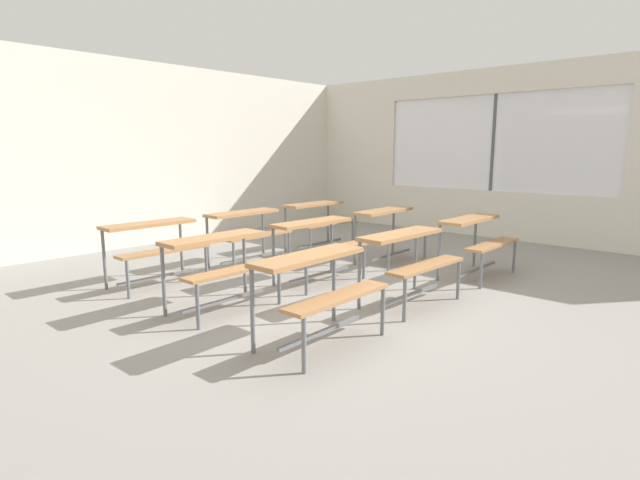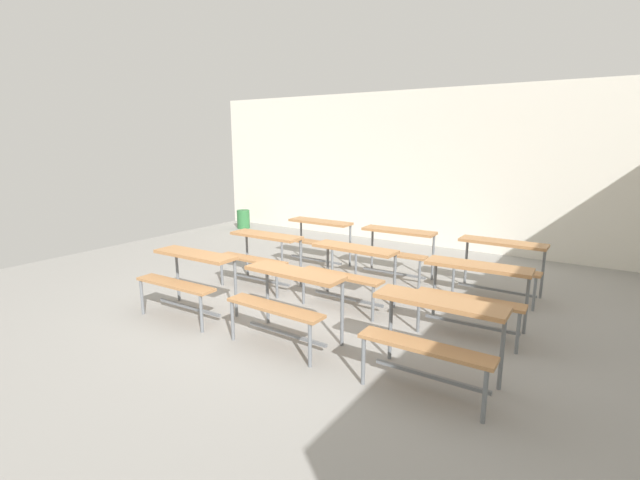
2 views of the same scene
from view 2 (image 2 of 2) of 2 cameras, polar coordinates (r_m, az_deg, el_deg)
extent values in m
cube|color=gray|center=(5.58, -4.79, -9.39)|extent=(10.00, 9.00, 0.05)
cube|color=silver|center=(9.16, 12.76, 8.76)|extent=(10.00, 0.12, 3.00)
cube|color=#A87547|center=(5.57, -15.54, -1.78)|extent=(1.11, 0.34, 0.04)
cube|color=#A87547|center=(5.44, -17.85, -5.32)|extent=(1.10, 0.24, 0.03)
cylinder|color=slate|center=(6.12, -17.56, -4.14)|extent=(0.04, 0.04, 0.72)
cylinder|color=slate|center=(5.42, -10.62, -5.89)|extent=(0.04, 0.04, 0.72)
cylinder|color=slate|center=(5.84, -21.58, -6.68)|extent=(0.04, 0.04, 0.44)
cylinder|color=slate|center=(5.10, -14.78, -8.95)|extent=(0.04, 0.04, 0.44)
cube|color=slate|center=(5.66, -16.22, -8.16)|extent=(1.00, 0.05, 0.03)
cube|color=#A87547|center=(4.65, -3.29, -4.15)|extent=(1.11, 0.36, 0.04)
cube|color=#A87547|center=(4.50, -5.80, -8.51)|extent=(1.11, 0.26, 0.03)
cylinder|color=slate|center=(5.17, -6.66, -6.68)|extent=(0.04, 0.04, 0.72)
cylinder|color=slate|center=(4.60, 2.82, -9.07)|extent=(0.04, 0.04, 0.72)
cylinder|color=slate|center=(4.85, -11.00, -9.91)|extent=(0.04, 0.04, 0.44)
cylinder|color=slate|center=(4.24, -1.29, -13.08)|extent=(0.04, 0.04, 0.44)
cube|color=slate|center=(4.76, -4.26, -11.71)|extent=(1.00, 0.07, 0.03)
cube|color=#A87547|center=(3.96, 14.92, -7.56)|extent=(1.10, 0.33, 0.04)
cube|color=#A87547|center=(3.78, 13.12, -13.02)|extent=(1.10, 0.23, 0.03)
cylinder|color=slate|center=(4.37, 8.91, -10.38)|extent=(0.04, 0.04, 0.72)
cylinder|color=slate|center=(4.11, 22.05, -12.72)|extent=(0.04, 0.04, 0.72)
cylinder|color=slate|center=(3.98, 5.49, -14.92)|extent=(0.04, 0.04, 0.44)
cylinder|color=slate|center=(3.70, 20.11, -18.01)|extent=(0.04, 0.04, 0.44)
cube|color=slate|center=(4.09, 13.78, -16.36)|extent=(1.00, 0.04, 0.03)
cube|color=#A87547|center=(6.48, -6.83, 0.57)|extent=(1.10, 0.33, 0.04)
cube|color=#A87547|center=(6.31, -8.60, -2.42)|extent=(1.10, 0.23, 0.03)
cylinder|color=slate|center=(6.98, -9.20, -1.66)|extent=(0.04, 0.04, 0.72)
cylinder|color=slate|center=(6.38, -2.46, -2.87)|extent=(0.04, 0.04, 0.72)
cylinder|color=slate|center=(6.64, -12.32, -3.80)|extent=(0.04, 0.04, 0.44)
cylinder|color=slate|center=(6.00, -5.48, -5.33)|extent=(0.04, 0.04, 0.44)
cube|color=slate|center=(6.53, -7.47, -4.97)|extent=(1.00, 0.04, 0.03)
cube|color=#A87547|center=(5.68, 4.38, -1.06)|extent=(1.11, 0.36, 0.04)
cube|color=#A87547|center=(5.50, 2.62, -4.54)|extent=(1.11, 0.26, 0.03)
cylinder|color=slate|center=(6.15, 0.99, -3.45)|extent=(0.04, 0.04, 0.72)
cylinder|color=slate|center=(5.67, 9.41, -5.00)|extent=(0.04, 0.04, 0.72)
cylinder|color=slate|center=(5.76, -2.11, -6.01)|extent=(0.04, 0.04, 0.44)
cylinder|color=slate|center=(5.25, 6.70, -7.97)|extent=(0.04, 0.04, 0.44)
cube|color=slate|center=(5.75, 3.56, -7.35)|extent=(1.00, 0.07, 0.03)
cube|color=#A87547|center=(5.17, 19.35, -3.14)|extent=(1.11, 0.36, 0.04)
cube|color=#A87547|center=(4.95, 18.34, -7.15)|extent=(1.11, 0.26, 0.03)
cylinder|color=slate|center=(5.51, 14.29, -5.75)|extent=(0.04, 0.04, 0.72)
cylinder|color=slate|center=(5.34, 24.68, -7.15)|extent=(0.04, 0.04, 0.72)
cylinder|color=slate|center=(5.06, 12.36, -8.99)|extent=(0.04, 0.04, 0.44)
cylinder|color=slate|center=(4.87, 23.74, -10.68)|extent=(0.04, 0.04, 0.44)
cube|color=slate|center=(5.23, 18.53, -10.06)|extent=(1.00, 0.07, 0.03)
cube|color=#A87547|center=(7.52, 0.03, 2.32)|extent=(1.10, 0.33, 0.04)
cube|color=#A87547|center=(7.31, -1.37, -0.21)|extent=(1.10, 0.23, 0.03)
cylinder|color=slate|center=(7.98, -2.39, 0.27)|extent=(0.04, 0.04, 0.72)
cylinder|color=slate|center=(7.45, 3.83, -0.64)|extent=(0.04, 0.04, 0.72)
cylinder|color=slate|center=(7.59, -4.84, -1.49)|extent=(0.04, 0.04, 0.44)
cylinder|color=slate|center=(7.02, 1.56, -2.60)|extent=(0.04, 0.04, 0.44)
cube|color=slate|center=(7.54, -0.56, -2.48)|extent=(1.00, 0.04, 0.03)
cube|color=#A87547|center=(6.86, 9.93, 1.14)|extent=(1.10, 0.33, 0.04)
cube|color=#A87547|center=(6.63, 8.77, -1.69)|extent=(1.10, 0.23, 0.03)
cylinder|color=slate|center=(7.26, 6.61, -1.04)|extent=(0.04, 0.04, 0.72)
cylinder|color=slate|center=(6.90, 14.10, -2.06)|extent=(0.04, 0.04, 0.72)
cylinder|color=slate|center=(6.82, 4.55, -3.10)|extent=(0.04, 0.04, 0.44)
cylinder|color=slate|center=(6.43, 12.46, -4.32)|extent=(0.04, 0.04, 0.44)
cube|color=slate|center=(6.88, 9.28, -4.12)|extent=(1.00, 0.04, 0.03)
cube|color=#A87547|center=(6.46, 22.10, -0.31)|extent=(1.11, 0.34, 0.04)
cube|color=#A87547|center=(6.22, 21.25, -3.37)|extent=(1.10, 0.24, 0.03)
cylinder|color=slate|center=(6.79, 17.99, -2.54)|extent=(0.04, 0.04, 0.72)
cylinder|color=slate|center=(6.60, 26.34, -3.66)|extent=(0.04, 0.04, 0.72)
cylinder|color=slate|center=(6.32, 16.49, -4.86)|extent=(0.04, 0.04, 0.44)
cylinder|color=slate|center=(6.11, 25.47, -6.17)|extent=(0.04, 0.04, 0.44)
cube|color=slate|center=(6.48, 21.38, -5.89)|extent=(1.00, 0.05, 0.03)
cylinder|color=#2D6B38|center=(10.86, -9.66, 2.61)|extent=(0.30, 0.30, 0.43)
camera|label=1|loc=(7.06, -50.68, 4.29)|focal=28.00mm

